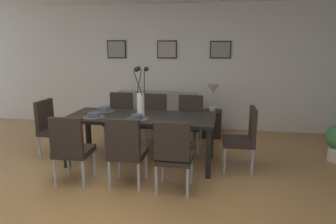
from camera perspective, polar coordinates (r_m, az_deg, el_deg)
The scene contains 24 objects.
ground_plane at distance 3.99m, azimuth -11.56°, elevation -14.48°, with size 9.00×9.00×0.00m, color #A87A47.
back_wall_panel at distance 6.69m, azimuth -1.62°, elevation 8.33°, with size 9.00×0.10×2.60m, color silver.
dining_table at distance 4.63m, azimuth -5.05°, elevation -1.58°, with size 2.20×0.89×0.74m.
dining_chair_near_left at distance 4.13m, azimuth -17.56°, elevation -6.17°, with size 0.46×0.46×0.92m.
dining_chair_near_right at distance 5.66m, azimuth -8.97°, elevation -0.71°, with size 0.44×0.44×0.92m.
dining_chair_far_left at distance 3.91m, azimuth -7.83°, elevation -6.76°, with size 0.44×0.44×0.92m.
dining_chair_far_right at distance 5.46m, azimuth -2.68°, elevation -1.04°, with size 0.44×0.44×0.92m.
dining_chair_mid_left at distance 3.73m, azimuth 1.02°, elevation -7.62°, with size 0.44×0.44×0.92m.
dining_chair_mid_right at distance 5.33m, azimuth 4.00°, elevation -1.40°, with size 0.47×0.47×0.92m.
dining_chair_head_west at distance 5.27m, azimuth -20.84°, elevation -2.39°, with size 0.46×0.46×0.92m.
dining_chair_head_east at distance 4.53m, azimuth 13.95°, elevation -4.29°, with size 0.46×0.46×0.92m.
centerpiece_vase at distance 4.55m, azimuth -5.12°, elevation 2.74°, with size 0.21×0.23×0.73m.
placemat_near_left at distance 4.65m, azimuth -13.60°, elevation -0.90°, with size 0.32×0.32×0.01m, color #4C4742.
bowl_near_left at distance 4.64m, azimuth -13.62°, elevation -0.45°, with size 0.17×0.17×0.07m.
placemat_near_right at distance 5.00m, azimuth -11.77°, elevation 0.15°, with size 0.32×0.32×0.01m, color #4C4742.
bowl_near_right at distance 4.99m, azimuth -11.79°, elevation 0.57°, with size 0.17×0.17×0.07m.
placemat_far_left at distance 4.42m, azimuth -5.75°, elevation -1.28°, with size 0.32×0.32×0.01m, color #4C4742.
bowl_far_left at distance 4.41m, azimuth -5.76°, elevation -0.81°, with size 0.17×0.17×0.07m.
sofa at distance 6.32m, azimuth -2.58°, elevation -1.31°, with size 1.71×0.84×0.80m.
side_table at distance 6.10m, azimuth 8.19°, elevation -2.14°, with size 0.36×0.36×0.52m, color black.
table_lamp at distance 5.97m, azimuth 8.38°, elevation 3.75°, with size 0.22×0.22×0.51m.
framed_picture_left at distance 6.86m, azimuth -9.52°, elevation 11.42°, with size 0.42×0.03×0.38m.
framed_picture_center at distance 6.57m, azimuth -0.18°, elevation 11.55°, with size 0.42×0.03×0.37m.
framed_picture_right at distance 6.46m, azimuth 9.74°, elevation 11.35°, with size 0.43×0.03×0.35m.
Camera 1 is at (1.39, -3.28, 1.80)m, focal length 32.78 mm.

